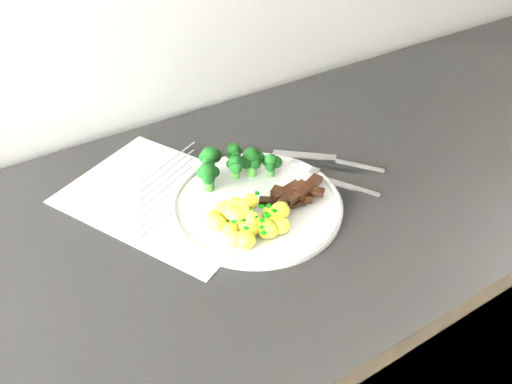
% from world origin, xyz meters
% --- Properties ---
extents(counter, '(2.42, 0.61, 0.91)m').
position_xyz_m(counter, '(0.00, 1.67, 0.45)').
color(counter, black).
rests_on(counter, ground).
extents(recipe_paper, '(0.33, 0.37, 0.00)m').
position_xyz_m(recipe_paper, '(-0.12, 1.76, 0.91)').
color(recipe_paper, white).
rests_on(recipe_paper, counter).
extents(plate, '(0.26, 0.26, 0.02)m').
position_xyz_m(plate, '(-0.02, 1.67, 0.92)').
color(plate, white).
rests_on(plate, counter).
extents(broccoli, '(0.13, 0.08, 0.06)m').
position_xyz_m(broccoli, '(-0.01, 1.74, 0.95)').
color(broccoli, '#2F6821').
rests_on(broccoli, plate).
extents(potatoes, '(0.11, 0.11, 0.04)m').
position_xyz_m(potatoes, '(-0.05, 1.62, 0.93)').
color(potatoes, '#F1E247').
rests_on(potatoes, plate).
extents(beef_strips, '(0.12, 0.07, 0.03)m').
position_xyz_m(beef_strips, '(0.04, 1.64, 0.93)').
color(beef_strips, black).
rests_on(beef_strips, plate).
extents(fork, '(0.07, 0.15, 0.01)m').
position_xyz_m(fork, '(0.11, 1.64, 0.93)').
color(fork, silver).
rests_on(fork, plate).
extents(knife, '(0.14, 0.15, 0.02)m').
position_xyz_m(knife, '(0.16, 1.68, 0.92)').
color(knife, silver).
rests_on(knife, plate).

